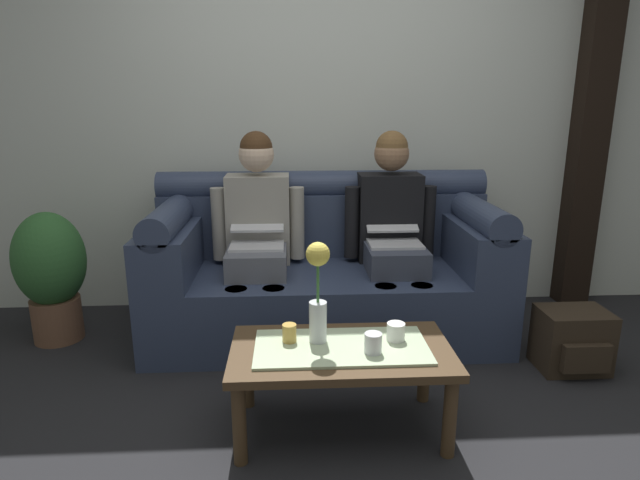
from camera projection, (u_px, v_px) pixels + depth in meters
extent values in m
plane|color=black|center=(343.00, 446.00, 2.20)|extent=(14.00, 14.00, 0.00)
cube|color=silver|center=(320.00, 92.00, 3.47)|extent=(6.00, 0.12, 2.90)
cube|color=black|center=(593.00, 91.00, 3.45)|extent=(0.20, 0.20, 2.90)
cube|color=#2D3851|center=(326.00, 302.00, 3.21)|extent=(2.07, 0.88, 0.42)
cube|color=#2D3851|center=(323.00, 224.00, 3.42)|extent=(2.07, 0.22, 0.40)
cylinder|color=#2D3851|center=(323.00, 185.00, 3.36)|extent=(2.07, 0.18, 0.18)
cube|color=#2D3851|center=(173.00, 248.00, 3.07)|extent=(0.28, 0.88, 0.28)
cylinder|color=#2D3851|center=(171.00, 217.00, 3.02)|extent=(0.18, 0.88, 0.18)
cube|color=#2D3851|center=(474.00, 244.00, 3.17)|extent=(0.28, 0.88, 0.28)
cylinder|color=#2D3851|center=(477.00, 214.00, 3.12)|extent=(0.18, 0.88, 0.18)
cube|color=#595B66|center=(257.00, 261.00, 3.05)|extent=(0.34, 0.40, 0.15)
cylinder|color=#595B66|center=(237.00, 325.00, 2.87)|extent=(0.12, 0.12, 0.42)
cylinder|color=#595B66|center=(274.00, 324.00, 2.88)|extent=(0.12, 0.12, 0.42)
cube|color=gray|center=(259.00, 219.00, 3.24)|extent=(0.38, 0.22, 0.54)
cylinder|color=gray|center=(219.00, 224.00, 3.19)|extent=(0.09, 0.09, 0.44)
cylinder|color=gray|center=(297.00, 223.00, 3.22)|extent=(0.09, 0.09, 0.44)
sphere|color=beige|center=(256.00, 154.00, 3.12)|extent=(0.21, 0.21, 0.21)
sphere|color=#472D19|center=(256.00, 148.00, 3.11)|extent=(0.19, 0.19, 0.19)
cube|color=silver|center=(257.00, 246.00, 3.05)|extent=(0.31, 0.22, 0.02)
cube|color=silver|center=(258.00, 222.00, 3.16)|extent=(0.31, 0.20, 0.08)
cube|color=black|center=(258.00, 223.00, 3.15)|extent=(0.27, 0.18, 0.06)
cube|color=#383D4C|center=(395.00, 258.00, 3.10)|extent=(0.34, 0.40, 0.15)
cylinder|color=#383D4C|center=(384.00, 322.00, 2.91)|extent=(0.12, 0.12, 0.42)
cylinder|color=#383D4C|center=(420.00, 321.00, 2.93)|extent=(0.12, 0.12, 0.42)
cube|color=black|center=(389.00, 217.00, 3.28)|extent=(0.38, 0.22, 0.54)
cylinder|color=black|center=(352.00, 222.00, 3.23)|extent=(0.09, 0.09, 0.44)
cylinder|color=black|center=(428.00, 221.00, 3.26)|extent=(0.09, 0.09, 0.44)
sphere|color=#936B4C|center=(392.00, 154.00, 3.16)|extent=(0.21, 0.21, 0.21)
sphere|color=brown|center=(392.00, 147.00, 3.15)|extent=(0.19, 0.19, 0.19)
cube|color=silver|center=(395.00, 244.00, 3.10)|extent=(0.31, 0.22, 0.02)
cube|color=silver|center=(391.00, 221.00, 3.22)|extent=(0.31, 0.20, 0.10)
cube|color=black|center=(391.00, 222.00, 3.21)|extent=(0.27, 0.17, 0.08)
cube|color=#47331E|center=(341.00, 352.00, 2.22)|extent=(0.93, 0.51, 0.04)
cube|color=#B2C69E|center=(341.00, 347.00, 2.22)|extent=(0.73, 0.36, 0.01)
cylinder|color=#47331E|center=(239.00, 424.00, 2.05)|extent=(0.06, 0.06, 0.35)
cylinder|color=#47331E|center=(450.00, 417.00, 2.10)|extent=(0.06, 0.06, 0.35)
cylinder|color=#47331E|center=(247.00, 372.00, 2.45)|extent=(0.06, 0.06, 0.35)
cylinder|color=#47331E|center=(424.00, 367.00, 2.49)|extent=(0.06, 0.06, 0.35)
cylinder|color=silver|center=(318.00, 322.00, 2.24)|extent=(0.08, 0.08, 0.18)
cylinder|color=#3D7538|center=(318.00, 282.00, 2.19)|extent=(0.01, 0.01, 0.18)
sphere|color=#E5CC4C|center=(318.00, 254.00, 2.16)|extent=(0.10, 0.10, 0.10)
cylinder|color=silver|center=(373.00, 343.00, 2.15)|extent=(0.07, 0.07, 0.08)
cylinder|color=gold|center=(289.00, 333.00, 2.25)|extent=(0.06, 0.06, 0.08)
cylinder|color=white|center=(396.00, 332.00, 2.26)|extent=(0.08, 0.08, 0.08)
cube|color=#2D2319|center=(572.00, 340.00, 2.80)|extent=(0.35, 0.25, 0.33)
cube|color=#2D2319|center=(586.00, 358.00, 2.67)|extent=(0.25, 0.05, 0.15)
cylinder|color=brown|center=(57.00, 319.00, 3.16)|extent=(0.28, 0.28, 0.26)
ellipsoid|color=#2D602D|center=(49.00, 259.00, 3.06)|extent=(0.40, 0.40, 0.56)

